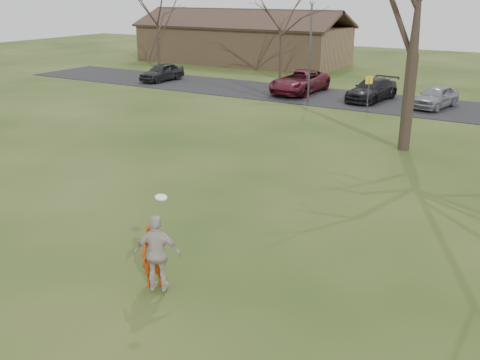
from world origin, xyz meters
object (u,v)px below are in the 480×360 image
Objects in this scene: lamp_post at (311,39)px; car_0 at (162,72)px; car_3 at (372,90)px; catching_play at (158,253)px; car_2 at (300,82)px; car_4 at (436,97)px; player_defender at (154,255)px; building at (242,43)px.

car_0 is at bearing 170.61° from lamp_post.
lamp_post is (13.47, -2.23, 3.25)m from car_0.
car_3 is 25.68m from catching_play.
car_2 is 1.43× the size of car_4.
catching_play is 0.38× the size of lamp_post.
car_3 is 0.75× the size of lamp_post.
car_0 reaches higher than car_4.
car_0 is 16.68m from car_3.
catching_play is (19.73, -24.90, 0.29)m from car_0.
player_defender is 26.64m from car_2.
catching_play is 23.71m from lamp_post.
player_defender is 42.93m from building.
car_2 is at bearing 69.69° from player_defender.
building is (-20.27, 38.18, 0.92)m from catching_play.
catching_play is at bearing -74.55° from lamp_post.
car_0 is at bearing -166.39° from car_4.
catching_play is 43.23m from building.
player_defender is at bearing 146.36° from catching_play.
car_2 reaches higher than car_3.
catching_play is at bearing -62.03° from building.
car_2 is (11.50, 0.72, 0.09)m from car_0.
building is 20.99m from lamp_post.
player_defender is 0.41m from catching_play.
building reaches higher than car_4.
player_defender is 0.26× the size of lamp_post.
car_4 is 0.19× the size of building.
player_defender is 0.40× the size of car_0.
car_0 is 1.67× the size of catching_play.
catching_play is (0.29, -0.19, 0.21)m from player_defender.
player_defender is at bearing -80.13° from car_4.
car_0 is 13.34m from building.
lamp_post reaches higher than building.
catching_play reaches higher than car_0.
lamp_post is at bearing 67.22° from player_defender.
car_0 is 11.52m from car_2.
lamp_post is (-7.24, -2.54, 3.27)m from car_4.
car_2 is at bearing 7.12° from car_0.
car_3 is at bearing 58.59° from player_defender.
car_0 is at bearing 90.53° from player_defender.
lamp_post is at bearing -130.27° from car_3.
player_defender reaches higher than car_3.
catching_play reaches higher than car_2.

